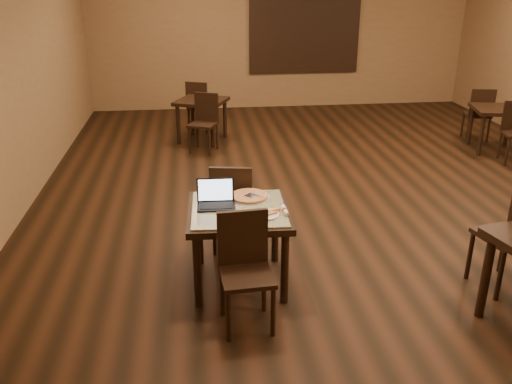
{
  "coord_description": "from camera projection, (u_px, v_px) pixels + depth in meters",
  "views": [
    {
      "loc": [
        -1.91,
        -6.62,
        2.75
      ],
      "look_at": [
        -1.36,
        -2.0,
        0.85
      ],
      "focal_mm": 38.0,
      "sensor_mm": 36.0,
      "label": 1
    }
  ],
  "objects": [
    {
      "name": "wall_left",
      "position": [
        12.0,
        87.0,
        6.33
      ],
      "size": [
        0.02,
        10.0,
        3.0
      ],
      "primitive_type": "cube",
      "color": "olive",
      "rests_on": "ground"
    },
    {
      "name": "other_table_b",
      "position": [
        201.0,
        107.0,
        9.28
      ],
      "size": [
        1.02,
        1.02,
        0.73
      ],
      "rotation": [
        0.0,
        0.0,
        -0.41
      ],
      "color": "black",
      "rests_on": "ground"
    },
    {
      "name": "tiled_table",
      "position": [
        239.0,
        219.0,
        4.94
      ],
      "size": [
        0.96,
        0.96,
        0.76
      ],
      "rotation": [
        0.0,
        0.0,
        -0.04
      ],
      "color": "black",
      "rests_on": "ground"
    },
    {
      "name": "chair_main_near",
      "position": [
        245.0,
        263.0,
        4.41
      ],
      "size": [
        0.45,
        0.45,
        0.97
      ],
      "rotation": [
        0.0,
        0.0,
        0.07
      ],
      "color": "black",
      "rests_on": "ground"
    },
    {
      "name": "other_table_a_chair_far",
      "position": [
        479.0,
        112.0,
        9.29
      ],
      "size": [
        0.47,
        0.47,
        0.93
      ],
      "rotation": [
        0.0,
        0.0,
        2.94
      ],
      "color": "black",
      "rests_on": "ground"
    },
    {
      "name": "pizza_pan",
      "position": [
        249.0,
        197.0,
        5.13
      ],
      "size": [
        0.4,
        0.4,
        0.01
      ],
      "primitive_type": "cylinder",
      "color": "silver",
      "rests_on": "tiled_table"
    },
    {
      "name": "other_table_a",
      "position": [
        497.0,
        115.0,
        8.77
      ],
      "size": [
        0.9,
        0.9,
        0.72
      ],
      "rotation": [
        0.0,
        0.0,
        -0.21
      ],
      "color": "black",
      "rests_on": "ground"
    },
    {
      "name": "other_table_b_chair_near",
      "position": [
        205.0,
        119.0,
        8.8
      ],
      "size": [
        0.54,
        0.54,
        0.94
      ],
      "rotation": [
        0.0,
        0.0,
        -0.41
      ],
      "color": "black",
      "rests_on": "ground"
    },
    {
      "name": "laptop",
      "position": [
        216.0,
        199.0,
        4.95
      ],
      "size": [
        0.35,
        0.28,
        0.23
      ],
      "rotation": [
        0.0,
        0.0,
        -0.04
      ],
      "color": "black",
      "rests_on": "tiled_table"
    },
    {
      "name": "napkin_roll",
      "position": [
        285.0,
        210.0,
        4.8
      ],
      "size": [
        0.04,
        0.18,
        0.04
      ],
      "rotation": [
        0.0,
        0.0,
        0.02
      ],
      "color": "white",
      "rests_on": "tiled_table"
    },
    {
      "name": "spatula",
      "position": [
        251.0,
        196.0,
        5.1
      ],
      "size": [
        0.25,
        0.25,
        0.01
      ],
      "primitive_type": "cube",
      "rotation": [
        0.0,
        0.0,
        0.78
      ],
      "color": "silver",
      "rests_on": "pizza_whole"
    },
    {
      "name": "mural",
      "position": [
        304.0,
        33.0,
        11.37
      ],
      "size": [
        2.34,
        0.05,
        1.64
      ],
      "color": "#276992",
      "rests_on": "wall_back"
    },
    {
      "name": "pizza_whole",
      "position": [
        249.0,
        196.0,
        5.12
      ],
      "size": [
        0.35,
        0.35,
        0.02
      ],
      "color": "#D1C28B",
      "rests_on": "pizza_pan"
    },
    {
      "name": "wall_back",
      "position": [
        281.0,
        36.0,
        11.37
      ],
      "size": [
        8.0,
        0.02,
        3.0
      ],
      "primitive_type": "cube",
      "color": "olive",
      "rests_on": "ground"
    },
    {
      "name": "chair_main_far",
      "position": [
        232.0,
        203.0,
        5.54
      ],
      "size": [
        0.49,
        0.49,
        0.97
      ],
      "rotation": [
        0.0,
        0.0,
        2.97
      ],
      "color": "black",
      "rests_on": "ground"
    },
    {
      "name": "plate",
      "position": [
        265.0,
        214.0,
        4.75
      ],
      "size": [
        0.24,
        0.24,
        0.01
      ],
      "primitive_type": "cylinder",
      "color": "white",
      "rests_on": "tiled_table"
    },
    {
      "name": "other_table_b_chair_far",
      "position": [
        199.0,
        104.0,
        9.81
      ],
      "size": [
        0.54,
        0.54,
        0.94
      ],
      "rotation": [
        0.0,
        0.0,
        2.73
      ],
      "color": "black",
      "rests_on": "ground"
    },
    {
      "name": "ground",
      "position": [
        338.0,
        190.0,
        7.33
      ],
      "size": [
        10.0,
        10.0,
        0.0
      ],
      "primitive_type": "plane",
      "color": "black",
      "rests_on": "ground"
    },
    {
      "name": "pizza_slice",
      "position": [
        265.0,
        213.0,
        4.75
      ],
      "size": [
        0.28,
        0.28,
        0.02
      ],
      "primitive_type": null,
      "rotation": [
        0.0,
        0.0,
        0.43
      ],
      "color": "#D1C28B",
      "rests_on": "plate"
    }
  ]
}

